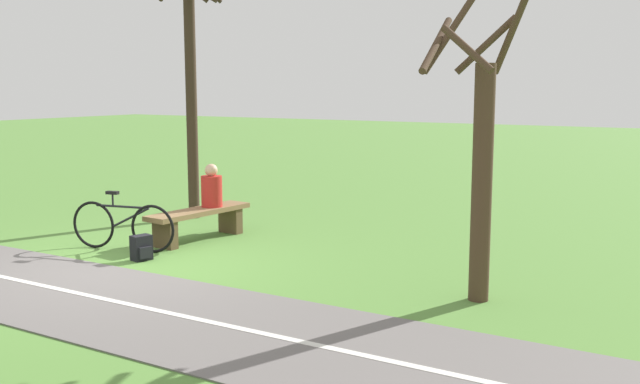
# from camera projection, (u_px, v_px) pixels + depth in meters

# --- Properties ---
(ground_plane) EXTENTS (80.00, 80.00, 0.00)m
(ground_plane) POSITION_uv_depth(u_px,v_px,m) (119.00, 267.00, 10.17)
(ground_plane) COLOR #548438
(paved_path) EXTENTS (2.57, 36.01, 0.02)m
(paved_path) POSITION_uv_depth(u_px,v_px,m) (316.00, 346.00, 7.08)
(paved_path) COLOR #66605E
(paved_path) RESTS_ON ground_plane
(path_centre_line) EXTENTS (0.26, 32.00, 0.00)m
(path_centre_line) POSITION_uv_depth(u_px,v_px,m) (316.00, 345.00, 7.08)
(path_centre_line) COLOR silver
(path_centre_line) RESTS_ON paved_path
(bench) EXTENTS (2.03, 0.65, 0.52)m
(bench) POSITION_uv_depth(u_px,v_px,m) (199.00, 218.00, 11.93)
(bench) COLOR brown
(bench) RESTS_ON ground_plane
(person_seated) EXTENTS (0.38, 0.38, 0.73)m
(person_seated) POSITION_uv_depth(u_px,v_px,m) (212.00, 189.00, 12.10)
(person_seated) COLOR #B2231E
(person_seated) RESTS_ON bench
(bicycle) EXTENTS (0.44, 1.77, 0.92)m
(bicycle) POSITION_uv_depth(u_px,v_px,m) (123.00, 225.00, 11.18)
(bicycle) COLOR black
(bicycle) RESTS_ON ground_plane
(backpack) EXTENTS (0.32, 0.29, 0.37)m
(backpack) POSITION_uv_depth(u_px,v_px,m) (142.00, 248.00, 10.57)
(backpack) COLOR black
(backpack) RESTS_ON ground_plane
(tree_by_path) EXTENTS (0.87, 1.37, 5.08)m
(tree_by_path) POSITION_uv_depth(u_px,v_px,m) (191.00, 96.00, 13.64)
(tree_by_path) COLOR #38281E
(tree_by_path) RESTS_ON ground_plane
(tree_far_right) EXTENTS (1.41, 1.29, 3.98)m
(tree_far_right) POSITION_uv_depth(u_px,v_px,m) (480.00, 153.00, 8.41)
(tree_far_right) COLOR #473323
(tree_far_right) RESTS_ON ground_plane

